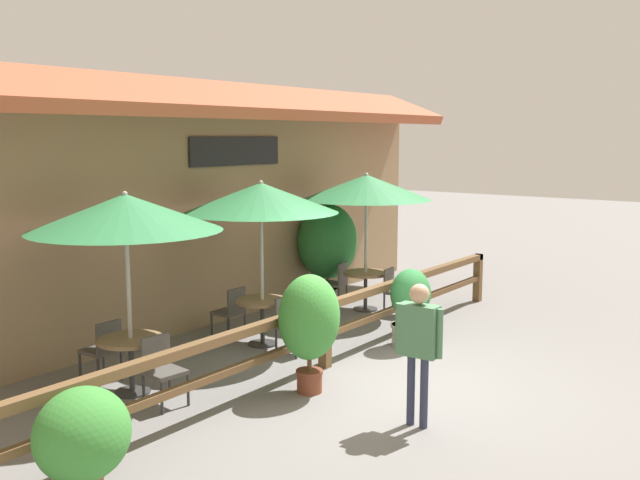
{
  "coord_description": "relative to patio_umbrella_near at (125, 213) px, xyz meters",
  "views": [
    {
      "loc": [
        -7.88,
        -4.73,
        3.26
      ],
      "look_at": [
        0.42,
        1.45,
        1.75
      ],
      "focal_mm": 40.0,
      "sensor_mm": 36.0,
      "label": 1
    }
  ],
  "objects": [
    {
      "name": "ground_plane",
      "position": [
        2.3,
        -2.43,
        -2.32
      ],
      "size": [
        60.0,
        60.0,
        0.0
      ],
      "primitive_type": "plane",
      "color": "slate"
    },
    {
      "name": "building_facade",
      "position": [
        2.3,
        1.68,
        -0.16
      ],
      "size": [
        14.28,
        1.49,
        4.23
      ],
      "color": "#997A56",
      "rests_on": "ground"
    },
    {
      "name": "patio_railing",
      "position": [
        2.3,
        -1.38,
        -1.63
      ],
      "size": [
        10.4,
        0.14,
        0.95
      ],
      "color": "brown",
      "rests_on": "ground"
    },
    {
      "name": "patio_umbrella_near",
      "position": [
        0.0,
        0.0,
        0.0
      ],
      "size": [
        2.4,
        2.4,
        2.59
      ],
      "color": "#B7B2A8",
      "rests_on": "ground"
    },
    {
      "name": "dining_table_near",
      "position": [
        0.0,
        -0.0,
        -1.75
      ],
      "size": [
        0.83,
        0.83,
        0.73
      ],
      "color": "olive",
      "rests_on": "ground"
    },
    {
      "name": "chair_near_streetside",
      "position": [
        -0.03,
        -0.63,
        -1.85
      ],
      "size": [
        0.46,
        0.46,
        0.85
      ],
      "rotation": [
        0.0,
        0.0,
        -0.11
      ],
      "color": "#514C47",
      "rests_on": "ground"
    },
    {
      "name": "chair_near_wallside",
      "position": [
        0.04,
        0.63,
        -1.85
      ],
      "size": [
        0.43,
        0.43,
        0.85
      ],
      "rotation": [
        0.0,
        0.0,
        3.17
      ],
      "color": "#514C47",
      "rests_on": "ground"
    },
    {
      "name": "patio_umbrella_middle",
      "position": [
        2.61,
        0.08,
        0.0
      ],
      "size": [
        2.4,
        2.4,
        2.59
      ],
      "color": "#B7B2A8",
      "rests_on": "ground"
    },
    {
      "name": "dining_table_middle",
      "position": [
        2.61,
        0.08,
        -1.75
      ],
      "size": [
        0.83,
        0.83,
        0.73
      ],
      "color": "olive",
      "rests_on": "ground"
    },
    {
      "name": "chair_middle_streetside",
      "position": [
        2.54,
        -0.55,
        -1.85
      ],
      "size": [
        0.43,
        0.43,
        0.85
      ],
      "rotation": [
        0.0,
        0.0,
        0.01
      ],
      "color": "#514C47",
      "rests_on": "ground"
    },
    {
      "name": "chair_middle_wallside",
      "position": [
        2.57,
        0.71,
        -1.85
      ],
      "size": [
        0.42,
        0.42,
        0.85
      ],
      "rotation": [
        0.0,
        0.0,
        3.15
      ],
      "color": "#514C47",
      "rests_on": "ground"
    },
    {
      "name": "patio_umbrella_far",
      "position": [
        5.49,
        0.02,
        0.0
      ],
      "size": [
        2.4,
        2.4,
        2.59
      ],
      "color": "#B7B2A8",
      "rests_on": "ground"
    },
    {
      "name": "dining_table_far",
      "position": [
        5.49,
        0.02,
        -1.75
      ],
      "size": [
        0.83,
        0.83,
        0.73
      ],
      "color": "olive",
      "rests_on": "ground"
    },
    {
      "name": "chair_far_streetside",
      "position": [
        5.52,
        -0.6,
        -1.85
      ],
      "size": [
        0.47,
        0.47,
        0.85
      ],
      "rotation": [
        0.0,
        0.0,
        0.12
      ],
      "color": "#514C47",
      "rests_on": "ground"
    },
    {
      "name": "chair_far_wallside",
      "position": [
        5.43,
        0.64,
        -1.85
      ],
      "size": [
        0.49,
        0.49,
        0.85
      ],
      "rotation": [
        0.0,
        0.0,
        3.33
      ],
      "color": "#514C47",
      "rests_on": "ground"
    },
    {
      "name": "potted_plant_broad_leaf",
      "position": [
        3.95,
        -1.82,
        -1.67
      ],
      "size": [
        0.68,
        0.62,
        1.22
      ],
      "color": "#B7AD99",
      "rests_on": "ground"
    },
    {
      "name": "potted_plant_small_flowering",
      "position": [
        1.39,
        -1.8,
        -1.38
      ],
      "size": [
        0.84,
        0.75,
        1.54
      ],
      "color": "brown",
      "rests_on": "ground"
    },
    {
      "name": "potted_plant_corner_fern",
      "position": [
        -2.0,
        -1.84,
        -1.73
      ],
      "size": [
        0.89,
        0.8,
        1.05
      ],
      "color": "#9E4C33",
      "rests_on": "ground"
    },
    {
      "name": "potted_plant_entrance_palm",
      "position": [
        5.79,
        1.12,
        -1.17
      ],
      "size": [
        1.28,
        1.15,
        1.93
      ],
      "color": "#564C47",
      "rests_on": "ground"
    },
    {
      "name": "pedestrian",
      "position": [
        1.25,
        -3.44,
        -1.27
      ],
      "size": [
        0.22,
        0.58,
        1.65
      ],
      "rotation": [
        0.0,
        0.0,
        1.62
      ],
      "color": "#2D334C",
      "rests_on": "ground"
    }
  ]
}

